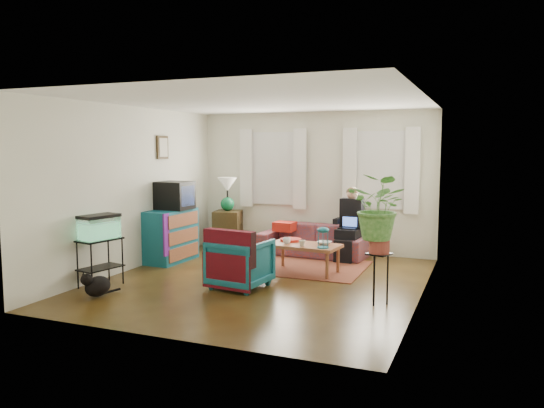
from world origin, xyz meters
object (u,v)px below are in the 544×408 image
at_px(aquarium_stand, 100,263).
at_px(plant_stand, 379,279).
at_px(sofa, 313,235).
at_px(armchair, 240,261).
at_px(side_table, 228,229).
at_px(dresser, 171,235).
at_px(coffee_table, 304,258).

bearing_deg(aquarium_stand, plant_stand, 20.61).
distance_m(sofa, armchair, 2.47).
xyz_separation_m(sofa, plant_stand, (1.66, -2.54, -0.05)).
relative_size(side_table, dresser, 0.73).
xyz_separation_m(aquarium_stand, armchair, (1.85, 0.69, 0.04)).
relative_size(side_table, aquarium_stand, 1.07).
xyz_separation_m(coffee_table, plant_stand, (1.39, -1.23, 0.10)).
height_order(sofa, side_table, sofa).
xyz_separation_m(dresser, armchair, (1.84, -1.10, -0.07)).
height_order(sofa, armchair, armchair).
distance_m(aquarium_stand, coffee_table, 3.02).
relative_size(armchair, coffee_table, 0.69).
bearing_deg(dresser, plant_stand, -15.46).
relative_size(sofa, armchair, 2.55).
height_order(dresser, armchair, dresser).
relative_size(side_table, coffee_table, 0.66).
bearing_deg(coffee_table, armchair, -110.00).
bearing_deg(dresser, armchair, -29.03).
height_order(armchair, coffee_table, armchair).
bearing_deg(side_table, armchair, -59.86).
relative_size(dresser, plant_stand, 1.53).
distance_m(dresser, plant_stand, 3.96).
height_order(aquarium_stand, plant_stand, aquarium_stand).
xyz_separation_m(side_table, coffee_table, (2.05, -1.44, -0.13)).
distance_m(armchair, plant_stand, 1.95).
height_order(armchair, plant_stand, armchair).
bearing_deg(side_table, sofa, -4.06).
relative_size(sofa, aquarium_stand, 2.86).
bearing_deg(aquarium_stand, coffee_table, 48.90).
height_order(side_table, armchair, armchair).
height_order(coffee_table, plant_stand, plant_stand).
height_order(dresser, aquarium_stand, dresser).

